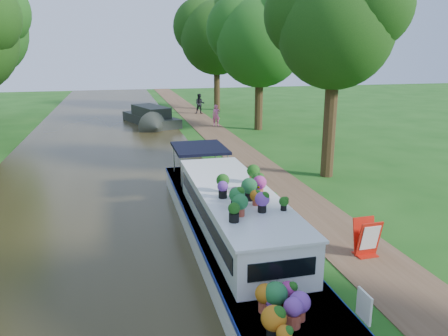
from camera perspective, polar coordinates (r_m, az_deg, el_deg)
ground at (r=16.09m, az=5.84°, el=-4.83°), size 100.00×100.00×0.00m
canal_water at (r=15.26m, az=-16.06°, el=-6.46°), size 10.00×100.00×0.02m
towpath at (r=16.51m, az=9.79°, el=-4.39°), size 2.20×100.00×0.03m
plant_boat at (r=11.94m, az=1.47°, el=-7.65°), size 2.29×13.52×2.27m
tree_near_overhang at (r=19.49m, az=14.31°, el=18.03°), size 5.52×5.28×8.99m
tree_near_mid at (r=30.86m, az=4.67°, el=16.91°), size 6.90×6.60×9.40m
tree_near_far at (r=41.36m, az=-1.02°, el=17.36°), size 7.59×7.26×10.30m
second_boat at (r=33.43m, az=-9.51°, el=6.53°), size 4.07×7.72×1.41m
sandwich_board at (r=12.65m, az=18.15°, el=-8.84°), size 0.66×0.53×1.04m
pedestrian_pink at (r=32.39m, az=-1.02°, el=6.90°), size 0.65×0.50×1.56m
pedestrian_dark at (r=38.71m, az=-3.18°, el=8.38°), size 0.96×0.81×1.75m
verge_plant at (r=17.57m, az=4.16°, el=-2.23°), size 0.47×0.42×0.47m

